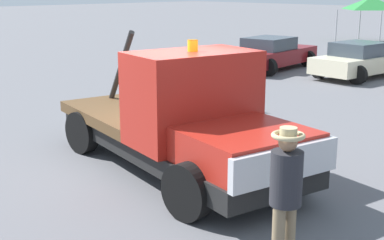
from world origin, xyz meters
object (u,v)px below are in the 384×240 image
at_px(tow_truck, 184,124).
at_px(parked_car_maroon, 271,54).
at_px(canopy_tent_green, 371,3).
at_px(traffic_cone, 253,103).
at_px(parked_car_cream, 361,60).
at_px(person_near_truck, 286,187).

relative_size(tow_truck, parked_car_maroon, 1.30).
height_order(tow_truck, canopy_tent_green, canopy_tent_green).
relative_size(tow_truck, traffic_cone, 11.51).
distance_m(parked_car_cream, canopy_tent_green, 13.96).
relative_size(person_near_truck, parked_car_cream, 0.41).
bearing_deg(canopy_tent_green, person_near_truck, -64.25).
bearing_deg(parked_car_maroon, traffic_cone, -152.59).
xyz_separation_m(parked_car_maroon, traffic_cone, (4.42, -6.59, -0.39)).
xyz_separation_m(tow_truck, person_near_truck, (3.29, -1.47, 0.09)).
height_order(parked_car_cream, canopy_tent_green, canopy_tent_green).
xyz_separation_m(tow_truck, parked_car_cream, (-3.13, 12.24, -0.33)).
relative_size(parked_car_cream, traffic_cone, 8.02).
relative_size(person_near_truck, canopy_tent_green, 0.61).
bearing_deg(person_near_truck, parked_car_cream, -63.15).
bearing_deg(traffic_cone, person_near_truck, -48.25).
distance_m(tow_truck, person_near_truck, 3.61).
xyz_separation_m(person_near_truck, canopy_tent_green, (-12.60, 26.12, 1.29)).
height_order(parked_car_cream, traffic_cone, parked_car_cream).
bearing_deg(parked_car_cream, person_near_truck, -149.62).
xyz_separation_m(parked_car_maroon, canopy_tent_green, (-2.56, 13.22, 1.70)).
bearing_deg(person_near_truck, tow_truck, -22.29).
bearing_deg(parked_car_maroon, parked_car_cream, -83.72).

